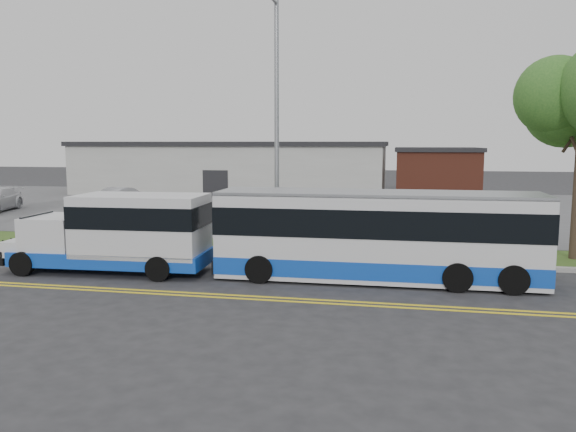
% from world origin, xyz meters
% --- Properties ---
extents(ground, '(140.00, 140.00, 0.00)m').
position_xyz_m(ground, '(0.00, 0.00, 0.00)').
color(ground, '#28282B').
rests_on(ground, ground).
extents(lane_line_north, '(70.00, 0.12, 0.01)m').
position_xyz_m(lane_line_north, '(0.00, -3.85, 0.01)').
color(lane_line_north, yellow).
rests_on(lane_line_north, ground).
extents(lane_line_south, '(70.00, 0.12, 0.01)m').
position_xyz_m(lane_line_south, '(0.00, -4.15, 0.01)').
color(lane_line_south, yellow).
rests_on(lane_line_south, ground).
extents(curb, '(80.00, 0.30, 0.15)m').
position_xyz_m(curb, '(0.00, 1.10, 0.07)').
color(curb, '#9E9B93').
rests_on(curb, ground).
extents(verge, '(80.00, 3.30, 0.10)m').
position_xyz_m(verge, '(0.00, 2.90, 0.05)').
color(verge, '#34551C').
rests_on(verge, ground).
extents(parking_lot, '(80.00, 25.00, 0.10)m').
position_xyz_m(parking_lot, '(0.00, 17.00, 0.05)').
color(parking_lot, '#4C4C4F').
rests_on(parking_lot, ground).
extents(commercial_building, '(25.40, 10.40, 4.35)m').
position_xyz_m(commercial_building, '(-6.00, 27.00, 2.18)').
color(commercial_building, '#9E9E99').
rests_on(commercial_building, ground).
extents(brick_wing, '(6.30, 7.30, 3.90)m').
position_xyz_m(brick_wing, '(10.50, 26.00, 1.96)').
color(brick_wing, brown).
rests_on(brick_wing, ground).
extents(streetlight_near, '(0.35, 1.53, 9.50)m').
position_xyz_m(streetlight_near, '(3.00, 2.73, 5.23)').
color(streetlight_near, gray).
rests_on(streetlight_near, verge).
extents(shuttle_bus, '(6.87, 2.53, 2.59)m').
position_xyz_m(shuttle_bus, '(-1.23, -1.77, 1.39)').
color(shuttle_bus, '#1042B2').
rests_on(shuttle_bus, ground).
extents(transit_bus, '(10.04, 2.52, 2.78)m').
position_xyz_m(transit_bus, '(7.06, -1.21, 1.40)').
color(transit_bus, silver).
rests_on(transit_bus, ground).
extents(pedestrian, '(0.82, 0.62, 2.02)m').
position_xyz_m(pedestrian, '(-3.48, 4.00, 1.11)').
color(pedestrian, black).
rests_on(pedestrian, verge).
extents(parked_car_a, '(2.34, 4.26, 1.33)m').
position_xyz_m(parked_car_a, '(-10.01, 13.95, 0.77)').
color(parked_car_a, '#9D9FA4').
rests_on(parked_car_a, parking_lot).
extents(grocery_bag_left, '(0.32, 0.32, 0.32)m').
position_xyz_m(grocery_bag_left, '(-3.78, 3.75, 0.26)').
color(grocery_bag_left, white).
rests_on(grocery_bag_left, verge).
extents(grocery_bag_right, '(0.32, 0.32, 0.32)m').
position_xyz_m(grocery_bag_right, '(-3.18, 4.25, 0.26)').
color(grocery_bag_right, white).
rests_on(grocery_bag_right, verge).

